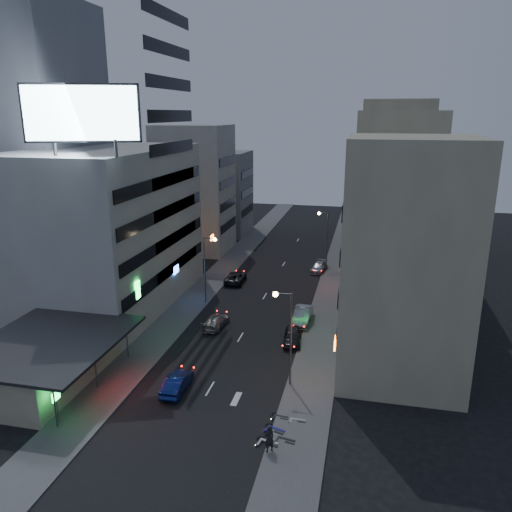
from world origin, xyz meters
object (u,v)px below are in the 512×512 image
(scooter_black_a, at_px, (296,433))
(scooter_silver_a, at_px, (280,435))
(parked_car_right_mid, at_px, (302,316))
(parked_car_right_near, at_px, (292,336))
(road_car_silver, at_px, (216,321))
(road_car_blue, at_px, (177,383))
(parked_car_left, at_px, (236,277))
(person, at_px, (269,439))
(parked_car_right_far, at_px, (319,267))
(scooter_blue, at_px, (286,423))
(scooter_silver_b, at_px, (306,413))
(scooter_black_b, at_px, (289,411))

(scooter_black_a, height_order, scooter_silver_a, scooter_silver_a)
(parked_car_right_mid, bearing_deg, parked_car_right_near, -92.39)
(parked_car_right_near, relative_size, road_car_silver, 0.91)
(road_car_blue, bearing_deg, parked_car_left, -86.78)
(road_car_blue, xyz_separation_m, person, (8.78, -5.89, 0.38))
(parked_car_left, bearing_deg, parked_car_right_near, 119.83)
(parked_car_right_far, relative_size, scooter_blue, 2.16)
(scooter_silver_b, bearing_deg, road_car_blue, 81.95)
(scooter_silver_a, xyz_separation_m, scooter_blue, (0.21, 1.42, -0.01))
(road_car_blue, relative_size, scooter_black_a, 2.24)
(person, bearing_deg, parked_car_right_far, -129.43)
(parked_car_left, distance_m, parked_car_right_far, 12.59)
(scooter_silver_a, bearing_deg, parked_car_right_far, 12.40)
(parked_car_right_far, height_order, scooter_blue, scooter_blue)
(parked_car_right_mid, xyz_separation_m, scooter_black_a, (2.30, -20.26, -0.10))
(parked_car_right_mid, bearing_deg, road_car_silver, -159.42)
(road_car_blue, relative_size, scooter_black_b, 2.57)
(road_car_blue, distance_m, scooter_black_a, 11.27)
(parked_car_right_near, distance_m, person, 16.65)
(parked_car_right_near, height_order, scooter_black_a, parked_car_right_near)
(scooter_silver_a, bearing_deg, person, 161.68)
(scooter_blue, bearing_deg, scooter_silver_b, -17.71)
(parked_car_left, relative_size, scooter_silver_b, 2.91)
(person, height_order, scooter_blue, person)
(scooter_black_b, bearing_deg, scooter_black_a, -154.23)
(parked_car_right_mid, xyz_separation_m, scooter_silver_b, (2.66, -17.69, -0.18))
(road_car_blue, relative_size, scooter_silver_a, 2.10)
(parked_car_left, distance_m, person, 34.93)
(scooter_black_b, bearing_deg, scooter_blue, -171.36)
(parked_car_right_far, distance_m, scooter_black_a, 38.82)
(person, height_order, scooter_silver_a, person)
(parked_car_right_mid, bearing_deg, scooter_silver_a, -85.55)
(person, bearing_deg, parked_car_left, -111.94)
(parked_car_right_near, xyz_separation_m, scooter_silver_a, (1.55, -15.64, 0.05))
(scooter_black_b, height_order, scooter_silver_b, scooter_silver_b)
(road_car_blue, distance_m, scooter_silver_b, 10.89)
(parked_car_right_far, bearing_deg, scooter_silver_b, -78.02)
(road_car_silver, xyz_separation_m, scooter_silver_a, (10.01, -17.66, 0.09))
(parked_car_right_near, bearing_deg, parked_car_right_mid, 79.99)
(road_car_blue, relative_size, road_car_silver, 0.95)
(parked_car_right_mid, relative_size, road_car_blue, 1.14)
(parked_car_left, relative_size, person, 2.54)
(road_car_blue, bearing_deg, scooter_silver_b, 168.65)
(parked_car_left, height_order, road_car_blue, road_car_blue)
(parked_car_right_near, bearing_deg, person, -93.12)
(scooter_silver_a, distance_m, scooter_black_b, 3.17)
(road_car_silver, bearing_deg, parked_car_right_near, 169.63)
(parked_car_right_mid, distance_m, parked_car_left, 15.43)
(parked_car_right_mid, distance_m, road_car_blue, 17.81)
(person, relative_size, scooter_silver_b, 1.15)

